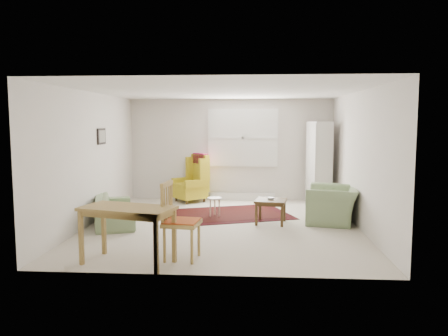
# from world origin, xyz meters

# --- Properties ---
(room) EXTENTS (5.04, 5.54, 2.51)m
(room) POSITION_xyz_m (0.02, 0.21, 1.26)
(room) COLOR beige
(room) RESTS_ON ground
(rug) EXTENTS (3.05, 2.47, 0.03)m
(rug) POSITION_xyz_m (-0.03, 0.91, 0.01)
(rug) COLOR black
(rug) RESTS_ON ground
(sofa) EXTENTS (1.24, 1.90, 0.71)m
(sofa) POSITION_xyz_m (-2.10, 0.02, 0.36)
(sofa) COLOR #758E5F
(sofa) RESTS_ON ground
(armchair) EXTENTS (1.15, 1.25, 0.84)m
(armchair) POSITION_xyz_m (2.10, 0.35, 0.42)
(armchair) COLOR #758E5F
(armchair) RESTS_ON ground
(wingback_chair) EXTENTS (0.98, 0.98, 1.17)m
(wingback_chair) POSITION_xyz_m (-0.97, 2.35, 0.59)
(wingback_chair) COLOR gold
(wingback_chair) RESTS_ON ground
(coffee_table) EXTENTS (0.66, 0.66, 0.47)m
(coffee_table) POSITION_xyz_m (0.91, 0.18, 0.23)
(coffee_table) COLOR #422C14
(coffee_table) RESTS_ON ground
(stool) EXTENTS (0.40, 0.40, 0.40)m
(stool) POSITION_xyz_m (-0.22, 0.72, 0.20)
(stool) COLOR white
(stool) RESTS_ON ground
(cabinet) EXTENTS (0.53, 0.83, 1.95)m
(cabinet) POSITION_xyz_m (2.10, 2.19, 0.97)
(cabinet) COLOR silver
(cabinet) RESTS_ON ground
(desk) EXTENTS (1.37, 0.93, 0.79)m
(desk) POSITION_xyz_m (-1.13, -2.35, 0.39)
(desk) COLOR #A68643
(desk) RESTS_ON ground
(desk_chair) EXTENTS (0.54, 0.54, 1.10)m
(desk_chair) POSITION_xyz_m (-0.43, -2.11, 0.55)
(desk_chair) COLOR #A68643
(desk_chair) RESTS_ON ground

